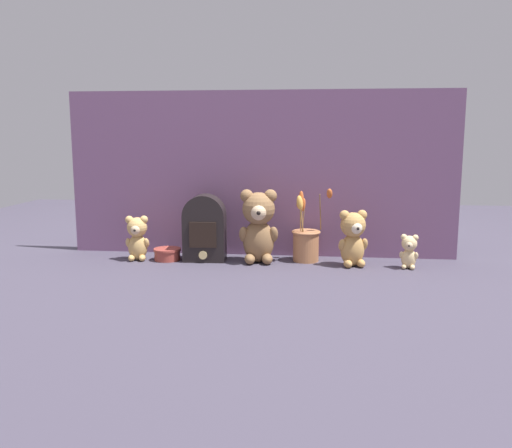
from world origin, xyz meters
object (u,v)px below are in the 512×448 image
(teddy_bear_tiny, at_px, (409,251))
(vintage_radio, at_px, (205,227))
(teddy_bear_medium, at_px, (353,237))
(teddy_bear_small, at_px, (137,237))
(decorative_tin_tall, at_px, (167,254))
(flower_vase, at_px, (306,241))
(teddy_bear_large, at_px, (259,225))

(teddy_bear_tiny, relative_size, vintage_radio, 0.49)
(teddy_bear_medium, distance_m, teddy_bear_small, 0.89)
(teddy_bear_medium, relative_size, decorative_tin_tall, 1.99)
(teddy_bear_small, relative_size, flower_vase, 0.61)
(flower_vase, distance_m, vintage_radio, 0.42)
(flower_vase, height_order, vintage_radio, flower_vase)
(flower_vase, distance_m, decorative_tin_tall, 0.58)
(teddy_bear_small, distance_m, vintage_radio, 0.29)
(teddy_bear_small, xyz_separation_m, flower_vase, (0.70, 0.06, -0.01))
(teddy_bear_small, distance_m, decorative_tin_tall, 0.14)
(teddy_bear_medium, relative_size, teddy_bear_tiny, 1.66)
(teddy_bear_medium, distance_m, vintage_radio, 0.61)
(teddy_bear_large, height_order, teddy_bear_small, teddy_bear_large)
(vintage_radio, distance_m, decorative_tin_tall, 0.20)
(teddy_bear_large, bearing_deg, flower_vase, 12.71)
(teddy_bear_small, xyz_separation_m, teddy_bear_tiny, (1.11, -0.02, -0.03))
(teddy_bear_tiny, relative_size, decorative_tin_tall, 1.20)
(teddy_bear_small, bearing_deg, decorative_tin_tall, 6.22)
(teddy_bear_large, height_order, flower_vase, flower_vase)
(vintage_radio, bearing_deg, teddy_bear_tiny, -3.25)
(teddy_bear_large, xyz_separation_m, vintage_radio, (-0.23, 0.01, -0.02))
(vintage_radio, bearing_deg, teddy_bear_small, -174.91)
(flower_vase, xyz_separation_m, vintage_radio, (-0.42, -0.04, 0.06))
(teddy_bear_large, distance_m, teddy_bear_tiny, 0.60)
(teddy_bear_medium, xyz_separation_m, teddy_bear_small, (-0.89, 0.01, -0.02))
(teddy_bear_tiny, distance_m, flower_vase, 0.41)
(vintage_radio, bearing_deg, teddy_bear_medium, -2.86)
(teddy_bear_small, xyz_separation_m, decorative_tin_tall, (0.12, 0.01, -0.07))
(teddy_bear_tiny, height_order, decorative_tin_tall, teddy_bear_tiny)
(teddy_bear_medium, bearing_deg, teddy_bear_tiny, -4.35)
(decorative_tin_tall, bearing_deg, teddy_bear_small, -173.78)
(teddy_bear_large, bearing_deg, vintage_radio, 177.91)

